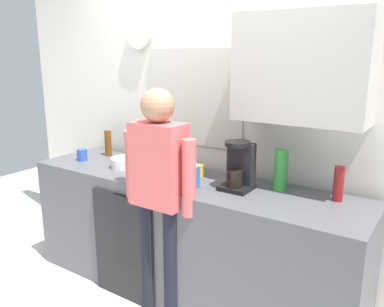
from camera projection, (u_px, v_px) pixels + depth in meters
kitchen_counter at (185, 237)px, 3.00m from camera, size 2.60×0.64×0.92m
dishwasher_panel at (123, 248)px, 2.92m from camera, size 0.56×0.02×0.83m
back_wall_assembly at (225, 113)px, 3.05m from camera, size 4.20×0.42×2.60m
coffee_maker at (239, 168)px, 2.66m from camera, size 0.20×0.20×0.33m
bottle_clear_soda at (281, 170)px, 2.62m from camera, size 0.09×0.09×0.28m
bottle_dark_sauce at (139, 150)px, 3.36m from camera, size 0.06×0.06×0.18m
bottle_amber_beer at (108, 143)px, 3.52m from camera, size 0.06×0.06×0.23m
bottle_red_vinegar at (339, 184)px, 2.44m from camera, size 0.06×0.06×0.22m
bottle_green_wine at (157, 150)px, 3.13m from camera, size 0.07×0.07×0.30m
cup_blue_mug at (82, 155)px, 3.38m from camera, size 0.08×0.08×0.10m
cup_yellow_cup at (200, 170)px, 2.96m from camera, size 0.07×0.07×0.09m
mixing_bowl at (125, 163)px, 3.17m from camera, size 0.22×0.22×0.08m
dish_soap at (196, 176)px, 2.70m from camera, size 0.06×0.06×0.18m
person_at_sink at (159, 187)px, 2.64m from camera, size 0.57×0.22×1.60m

